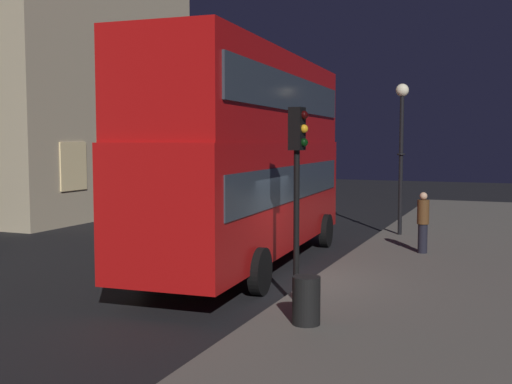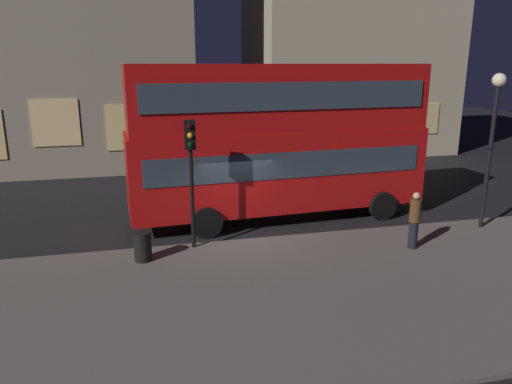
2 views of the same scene
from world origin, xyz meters
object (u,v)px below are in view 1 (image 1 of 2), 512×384
litter_bin (306,300)px  double_decker_bus (248,150)px  pedestrian (423,222)px  traffic_light_near_kerb (298,162)px  street_lamp (402,130)px

litter_bin → double_decker_bus: bearing=33.0°
pedestrian → litter_bin: (-8.01, 0.95, -0.49)m
traffic_light_near_kerb → street_lamp: size_ratio=0.75×
traffic_light_near_kerb → street_lamp: (9.85, -0.43, 0.79)m
litter_bin → traffic_light_near_kerb: bearing=24.3°
double_decker_bus → street_lamp: double_decker_bus is taller
traffic_light_near_kerb → pedestrian: 6.95m
double_decker_bus → traffic_light_near_kerb: size_ratio=2.80×
double_decker_bus → litter_bin: double_decker_bus is taller
traffic_light_near_kerb → litter_bin: size_ratio=4.57×
double_decker_bus → pedestrian: bearing=-56.8°
pedestrian → double_decker_bus: bearing=65.4°
pedestrian → street_lamp: bearing=-41.5°
traffic_light_near_kerb → street_lamp: 9.89m
double_decker_bus → litter_bin: (-4.93, -3.20, -2.56)m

